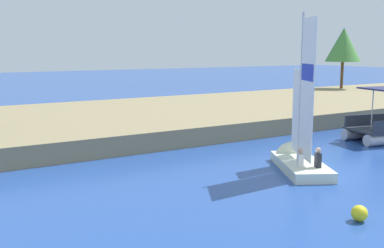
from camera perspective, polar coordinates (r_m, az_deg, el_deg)
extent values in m
cube|color=#897A56|center=(28.88, -10.24, 0.35)|extent=(80.00, 14.78, 0.96)
cylinder|color=brown|center=(48.74, 17.87, 5.72)|extent=(0.29, 0.29, 2.65)
cone|color=#47893D|center=(48.68, 18.04, 9.22)|extent=(3.45, 3.45, 3.31)
cube|color=silver|center=(19.23, 13.17, -5.02)|extent=(3.22, 4.18, 0.39)
cone|color=silver|center=(21.06, 11.64, -3.73)|extent=(1.69, 1.52, 1.40)
cylinder|color=#B7B7BC|center=(19.10, 13.18, 4.42)|extent=(0.08, 0.08, 5.86)
cube|color=white|center=(18.33, 13.90, 4.18)|extent=(0.79, 1.44, 5.35)
cube|color=#1E33B2|center=(18.29, 13.98, 6.15)|extent=(0.72, 1.30, 0.64)
cube|color=white|center=(19.74, 12.60, 1.62)|extent=(0.46, 0.83, 3.43)
cylinder|color=#B7B7BC|center=(18.74, 13.59, -4.09)|extent=(0.82, 1.45, 0.06)
cube|color=#26262D|center=(18.30, 15.15, -4.29)|extent=(0.31, 0.34, 0.55)
sphere|color=tan|center=(18.22, 15.20, -3.11)|extent=(0.20, 0.20, 0.20)
cube|color=silver|center=(18.11, 13.08, -4.38)|extent=(0.31, 0.34, 0.53)
sphere|color=tan|center=(18.03, 13.12, -3.22)|extent=(0.20, 0.20, 0.20)
cylinder|color=#B2B2B7|center=(27.77, 22.19, -0.91)|extent=(5.05, 1.65, 0.60)
cube|color=#2D333D|center=(27.82, 22.00, 0.58)|extent=(4.55, 1.08, 0.60)
cylinder|color=#B2B2B7|center=(25.91, 21.19, 1.65)|extent=(0.06, 0.06, 2.04)
sphere|color=yellow|center=(14.22, 19.80, -10.24)|extent=(0.47, 0.47, 0.47)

